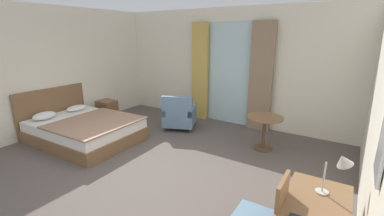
# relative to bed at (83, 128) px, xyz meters

# --- Properties ---
(ground) EXTENTS (6.87, 6.86, 0.10)m
(ground) POSITION_rel_bed_xyz_m (2.04, -0.23, -0.32)
(ground) COLOR #564C47
(wall_back) EXTENTS (6.47, 0.12, 2.90)m
(wall_back) POSITION_rel_bed_xyz_m (2.04, 2.94, 1.18)
(wall_back) COLOR silver
(wall_back) RESTS_ON ground
(wall_left) EXTENTS (0.12, 6.46, 2.90)m
(wall_left) POSITION_rel_bed_xyz_m (-1.14, -0.23, 1.18)
(wall_left) COLOR silver
(wall_left) RESTS_ON ground
(balcony_glass_door) EXTENTS (1.22, 0.02, 2.55)m
(balcony_glass_door) POSITION_rel_bed_xyz_m (2.15, 2.86, 1.01)
(balcony_glass_door) COLOR silver
(balcony_glass_door) RESTS_ON ground
(curtain_panel_left) EXTENTS (0.47, 0.10, 2.56)m
(curtain_panel_left) POSITION_rel_bed_xyz_m (1.31, 2.76, 1.01)
(curtain_panel_left) COLOR tan
(curtain_panel_left) RESTS_ON ground
(curtain_panel_right) EXTENTS (0.55, 0.10, 2.56)m
(curtain_panel_right) POSITION_rel_bed_xyz_m (2.98, 2.76, 1.01)
(curtain_panel_right) COLOR #897056
(curtain_panel_right) RESTS_ON ground
(bed) EXTENTS (2.31, 1.74, 1.06)m
(bed) POSITION_rel_bed_xyz_m (0.00, 0.00, 0.00)
(bed) COLOR brown
(bed) RESTS_ON ground
(nightstand) EXTENTS (0.47, 0.41, 0.50)m
(nightstand) POSITION_rel_bed_xyz_m (-0.82, 1.33, -0.01)
(nightstand) COLOR brown
(nightstand) RESTS_ON ground
(desk_chair) EXTENTS (0.48, 0.43, 0.98)m
(desk_chair) POSITION_rel_bed_xyz_m (4.35, -0.98, 0.27)
(desk_chair) COLOR slate
(desk_chair) RESTS_ON ground
(desk_lamp) EXTENTS (0.29, 0.20, 0.45)m
(desk_lamp) POSITION_rel_bed_xyz_m (4.89, -0.56, 0.79)
(desk_lamp) COLOR #B7B2A8
(desk_lamp) RESTS_ON writing_desk
(armchair_by_window) EXTENTS (0.97, 0.98, 0.87)m
(armchair_by_window) POSITION_rel_bed_xyz_m (1.35, 1.74, 0.07)
(armchair_by_window) COLOR slate
(armchair_by_window) RESTS_ON ground
(round_cafe_table) EXTENTS (0.70, 0.70, 0.68)m
(round_cafe_table) POSITION_rel_bed_xyz_m (3.47, 1.70, 0.24)
(round_cafe_table) COLOR brown
(round_cafe_table) RESTS_ON ground
(wall_mirror) EXTENTS (0.02, 0.40, 0.58)m
(wall_mirror) POSITION_rel_bed_xyz_m (5.13, -1.01, 1.25)
(wall_mirror) COLOR silver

